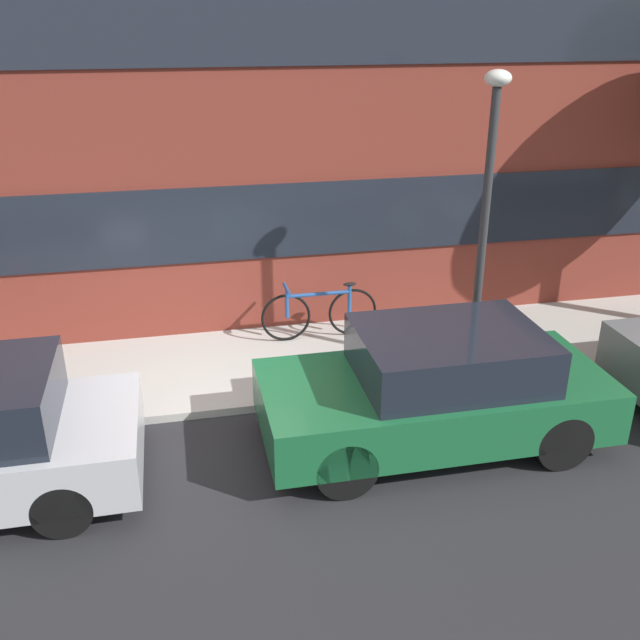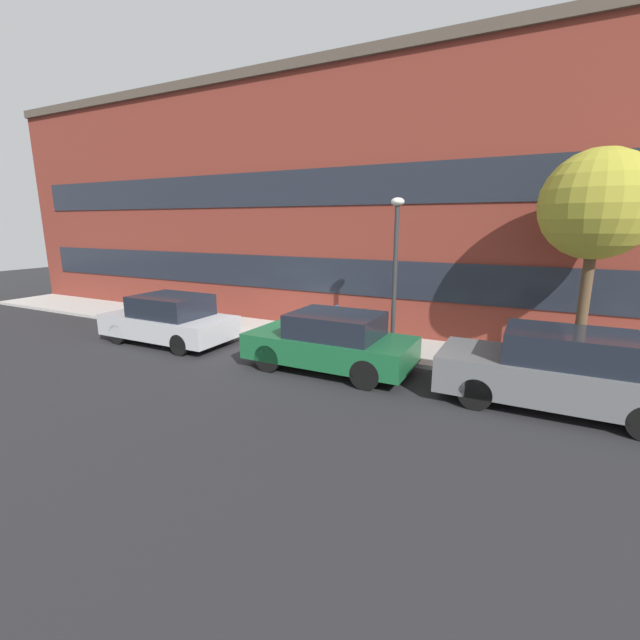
% 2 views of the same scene
% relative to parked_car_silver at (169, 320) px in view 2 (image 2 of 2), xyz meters
% --- Properties ---
extents(ground_plane, '(56.00, 56.00, 0.00)m').
position_rel_parked_car_silver_xyz_m(ground_plane, '(2.75, 1.05, -0.68)').
color(ground_plane, '#232326').
extents(sidewalk_strip, '(28.00, 2.35, 0.11)m').
position_rel_parked_car_silver_xyz_m(sidewalk_strip, '(2.75, 2.22, -0.63)').
color(sidewalk_strip, '#B2AFA8').
rests_on(sidewalk_strip, ground_plane).
extents(rowhouse_facade, '(28.00, 1.02, 8.16)m').
position_rel_parked_car_silver_xyz_m(rowhouse_facade, '(2.75, 3.84, 3.40)').
color(rowhouse_facade, maroon).
rests_on(rowhouse_facade, ground_plane).
extents(parked_car_silver, '(3.88, 1.76, 1.40)m').
position_rel_parked_car_silver_xyz_m(parked_car_silver, '(0.00, 0.00, 0.00)').
color(parked_car_silver, '#B2B5BA').
rests_on(parked_car_silver, ground_plane).
extents(parked_car_green, '(3.92, 1.75, 1.39)m').
position_rel_parked_car_silver_xyz_m(parked_car_green, '(5.19, -0.00, 0.01)').
color(parked_car_green, '#195B33').
rests_on(parked_car_green, ground_plane).
extents(parked_car_grey, '(4.22, 1.69, 1.50)m').
position_rel_parked_car_silver_xyz_m(parked_car_grey, '(9.90, -0.00, 0.05)').
color(parked_car_grey, slate).
rests_on(parked_car_grey, ground_plane).
extents(fire_hydrant, '(0.54, 0.30, 0.75)m').
position_rel_parked_car_silver_xyz_m(fire_hydrant, '(-0.18, 1.50, -0.20)').
color(fire_hydrant, red).
rests_on(fire_hydrant, sidewalk_strip).
extents(bicycle, '(1.75, 0.44, 0.84)m').
position_rel_parked_car_silver_xyz_m(bicycle, '(4.43, 2.85, -0.16)').
color(bicycle, black).
rests_on(bicycle, sidewalk_strip).
extents(street_tree, '(2.25, 2.25, 4.81)m').
position_rel_parked_car_silver_xyz_m(street_tree, '(10.31, 1.94, 3.08)').
color(street_tree, brown).
rests_on(street_tree, sidewalk_strip).
extents(lamp_post, '(0.32, 0.32, 3.90)m').
position_rel_parked_car_silver_xyz_m(lamp_post, '(6.24, 1.41, 1.88)').
color(lamp_post, '#2D2D30').
rests_on(lamp_post, sidewalk_strip).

